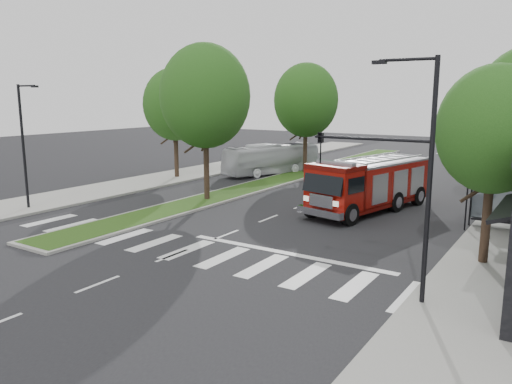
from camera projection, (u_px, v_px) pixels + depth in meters
ground at (227, 235)px, 24.89m from camera, size 140.00×140.00×0.00m
sidewalk_left at (156, 180)px, 40.86m from camera, size 5.00×80.00×0.15m
median at (294, 176)px, 42.92m from camera, size 3.00×50.00×0.15m
bus_shelter at (500, 192)px, 25.25m from camera, size 3.20×1.60×2.61m
tree_right_near at (494, 130)px, 19.37m from camera, size 4.40×4.40×8.05m
tree_median_near at (205, 96)px, 31.76m from camera, size 5.80×5.80×10.16m
tree_median_far at (306, 100)px, 43.37m from camera, size 5.60×5.60×9.72m
tree_left_mid at (175, 105)px, 41.10m from camera, size 5.20×5.20×9.16m
streetlight_right_near at (402, 163)px, 16.00m from camera, size 4.08×0.22×8.00m
streetlight_left_near at (24, 141)px, 29.58m from camera, size 1.90×0.20×7.50m
fire_engine at (369, 185)px, 29.80m from camera, size 4.91×10.00×3.33m
city_bus at (272, 159)px, 44.39m from camera, size 5.19×9.83×2.68m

